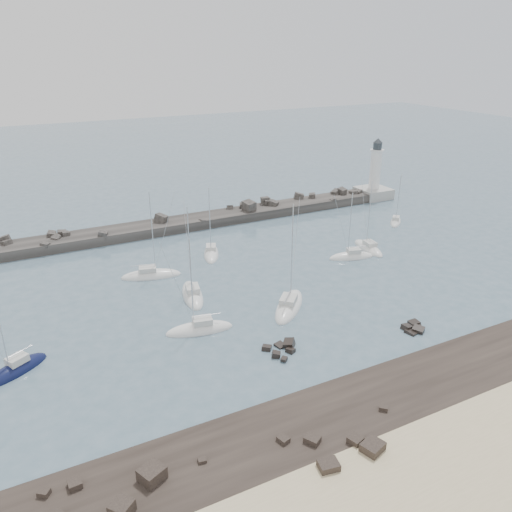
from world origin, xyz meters
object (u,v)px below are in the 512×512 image
at_px(sailboat_4, 200,330).
at_px(sailboat_5, 211,254).
at_px(sailboat_3, 151,276).
at_px(sailboat_8, 368,249).
at_px(lighthouse, 374,185).
at_px(sailboat_6, 289,307).
at_px(sailboat_7, 351,257).
at_px(sailboat_1, 16,371).
at_px(sailboat_2, 193,295).
at_px(sailboat_10, 396,222).

xyz_separation_m(sailboat_4, sailboat_5, (10.63, 22.47, -0.02)).
relative_size(sailboat_3, sailboat_8, 1.11).
xyz_separation_m(lighthouse, sailboat_6, (-44.85, -37.62, -2.94)).
relative_size(sailboat_3, sailboat_7, 1.17).
bearing_deg(sailboat_7, sailboat_1, -169.85).
relative_size(sailboat_2, sailboat_10, 1.36).
xyz_separation_m(sailboat_6, sailboat_8, (23.28, 12.12, -0.01)).
height_order(sailboat_1, sailboat_6, sailboat_6).
bearing_deg(lighthouse, sailboat_3, -161.94).
bearing_deg(lighthouse, sailboat_6, -140.01).
relative_size(lighthouse, sailboat_8, 1.11).
bearing_deg(sailboat_6, lighthouse, 39.99).
height_order(sailboat_1, sailboat_8, sailboat_8).
relative_size(sailboat_4, sailboat_6, 0.87).
xyz_separation_m(sailboat_7, sailboat_10, (19.06, 10.67, -0.01)).
bearing_deg(lighthouse, sailboat_4, -146.94).
bearing_deg(sailboat_7, lighthouse, 45.72).
bearing_deg(sailboat_1, sailboat_10, 15.65).
xyz_separation_m(sailboat_2, sailboat_4, (-2.43, -9.28, -0.00)).
xyz_separation_m(sailboat_1, sailboat_6, (34.41, -0.92, -0.01)).
bearing_deg(sailboat_3, sailboat_5, 18.76).
relative_size(sailboat_2, sailboat_3, 0.98).
distance_m(sailboat_2, sailboat_8, 34.14).
height_order(lighthouse, sailboat_5, lighthouse).
height_order(sailboat_1, sailboat_3, sailboat_3).
distance_m(sailboat_2, sailboat_6, 14.10).
bearing_deg(sailboat_1, sailboat_7, 10.15).
relative_size(sailboat_1, sailboat_3, 0.85).
bearing_deg(sailboat_7, sailboat_5, 150.01).
xyz_separation_m(lighthouse, sailboat_10, (-7.54, -16.61, -2.95)).
bearing_deg(sailboat_1, sailboat_4, -2.84).
relative_size(sailboat_4, sailboat_8, 1.05).
distance_m(sailboat_7, sailboat_8, 5.33).
bearing_deg(sailboat_2, sailboat_10, 13.88).
distance_m(lighthouse, sailboat_5, 49.87).
xyz_separation_m(sailboat_2, sailboat_6, (10.73, -9.15, -0.00)).
distance_m(sailboat_2, sailboat_3, 9.85).
bearing_deg(sailboat_4, sailboat_5, 64.68).
bearing_deg(sailboat_2, lighthouse, 27.13).
bearing_deg(lighthouse, sailboat_10, -114.43).
distance_m(sailboat_1, sailboat_5, 38.41).
xyz_separation_m(sailboat_5, sailboat_7, (20.78, -11.99, 0.01)).
height_order(lighthouse, sailboat_3, lighthouse).
height_order(lighthouse, sailboat_2, lighthouse).
bearing_deg(lighthouse, sailboat_1, -155.15).
bearing_deg(sailboat_7, sailboat_8, 19.42).
relative_size(sailboat_1, sailboat_2, 0.86).
bearing_deg(sailboat_3, sailboat_10, 2.95).
distance_m(sailboat_6, sailboat_10, 42.82).
bearing_deg(sailboat_4, sailboat_1, 177.16).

